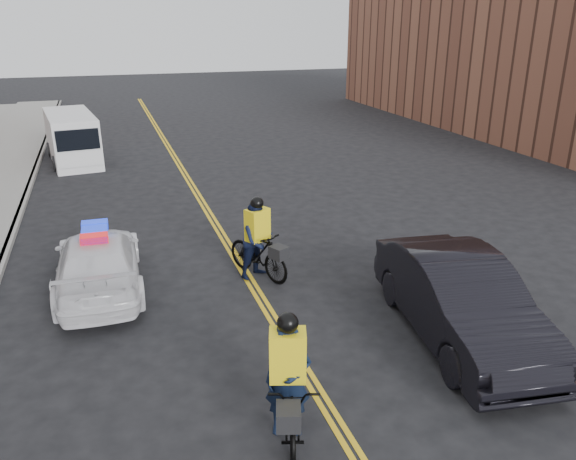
# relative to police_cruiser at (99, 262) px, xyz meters

# --- Properties ---
(ground) EXTENTS (120.00, 120.00, 0.00)m
(ground) POSITION_rel_police_cruiser_xyz_m (3.52, -3.37, -0.70)
(ground) COLOR black
(ground) RESTS_ON ground
(center_line_left) EXTENTS (0.10, 60.00, 0.01)m
(center_line_left) POSITION_rel_police_cruiser_xyz_m (3.44, 4.63, -0.70)
(center_line_left) COLOR yellow
(center_line_left) RESTS_ON ground
(center_line_right) EXTENTS (0.10, 60.00, 0.01)m
(center_line_right) POSITION_rel_police_cruiser_xyz_m (3.60, 4.63, -0.70)
(center_line_right) COLOR yellow
(center_line_right) RESTS_ON ground
(curb) EXTENTS (0.20, 60.00, 0.15)m
(curb) POSITION_rel_police_cruiser_xyz_m (-2.48, 4.63, -0.63)
(curb) COLOR gray
(curb) RESTS_ON ground
(building_across) EXTENTS (12.00, 30.00, 11.00)m
(building_across) POSITION_rel_police_cruiser_xyz_m (25.52, 14.63, 4.80)
(building_across) COLOR brown
(building_across) RESTS_ON ground
(police_cruiser) EXTENTS (2.05, 4.84, 1.55)m
(police_cruiser) POSITION_rel_police_cruiser_xyz_m (0.00, 0.00, 0.00)
(police_cruiser) COLOR white
(police_cruiser) RESTS_ON ground
(dark_sedan) EXTENTS (2.52, 5.44, 1.73)m
(dark_sedan) POSITION_rel_police_cruiser_xyz_m (6.88, -4.62, 0.16)
(dark_sedan) COLOR black
(dark_sedan) RESTS_ON ground
(cargo_van) EXTENTS (2.54, 5.39, 2.17)m
(cargo_van) POSITION_rel_police_cruiser_xyz_m (-0.90, 13.76, 0.36)
(cargo_van) COLOR white
(cargo_van) RESTS_ON ground
(cyclist_near) EXTENTS (1.36, 2.28, 2.11)m
(cyclist_near) POSITION_rel_police_cruiser_xyz_m (2.71, -6.19, 0.03)
(cyclist_near) COLOR black
(cyclist_near) RESTS_ON ground
(cyclist_far) EXTENTS (1.47, 2.12, 2.11)m
(cyclist_far) POSITION_rel_police_cruiser_xyz_m (3.80, -0.53, 0.13)
(cyclist_far) COLOR black
(cyclist_far) RESTS_ON ground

